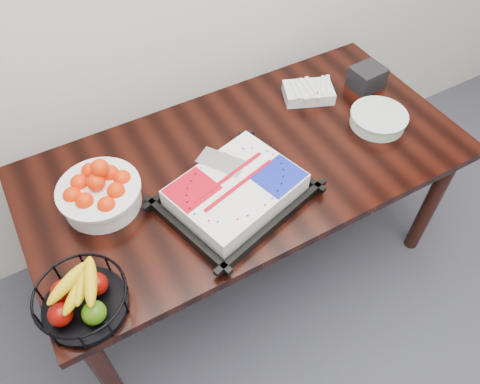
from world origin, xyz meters
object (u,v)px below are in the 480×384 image
fruit_basket (82,299)px  plate_stack (378,119)px  napkin_box (367,78)px  cake_tray (236,192)px  table (247,173)px  tangerine_bowl (99,189)px

fruit_basket → plate_stack: size_ratio=1.18×
napkin_box → plate_stack: bearing=-117.8°
cake_tray → plate_stack: 0.74m
cake_tray → napkin_box: bearing=19.1°
fruit_basket → napkin_box: 1.55m
table → fruit_basket: fruit_basket is taller
cake_tray → napkin_box: cake_tray is taller
cake_tray → tangerine_bowl: tangerine_bowl is taller
cake_tray → fruit_basket: (-0.63, -0.15, 0.02)m
table → fruit_basket: size_ratio=6.25×
fruit_basket → napkin_box: size_ratio=2.03×
cake_tray → tangerine_bowl: 0.50m
plate_stack → napkin_box: size_ratio=1.72×
table → cake_tray: bearing=-131.0°
table → tangerine_bowl: (-0.58, 0.06, 0.17)m
table → napkin_box: 0.74m
napkin_box → cake_tray: bearing=-160.9°
table → fruit_basket: bearing=-157.8°
cake_tray → napkin_box: size_ratio=4.22×
tangerine_bowl → napkin_box: tangerine_bowl is taller
cake_tray → fruit_basket: fruit_basket is taller
tangerine_bowl → plate_stack: tangerine_bowl is taller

